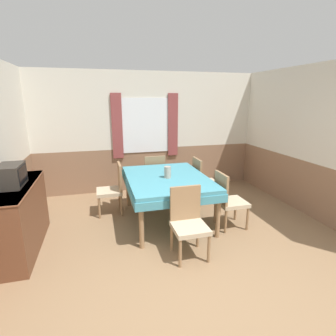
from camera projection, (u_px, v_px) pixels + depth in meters
name	position (u px, v px, depth m)	size (l,w,h in m)	color
ground_plane	(221.00, 304.00, 2.67)	(16.00, 16.00, 0.00)	#846647
wall_back	(149.00, 132.00, 5.82)	(5.28, 0.09, 2.60)	silver
wall_right	(304.00, 141.00, 4.69)	(0.05, 4.11, 2.60)	silver
dining_table	(167.00, 183.00, 4.39)	(1.34, 1.77, 0.77)	teal
chair_head_window	(154.00, 175.00, 5.45)	(0.44, 0.44, 0.92)	#93704C
chair_head_near	(188.00, 220.00, 3.43)	(0.44, 0.44, 0.92)	#93704C
chair_right_near	(228.00, 199.00, 4.17)	(0.44, 0.44, 0.92)	#93704C
chair_left_far	(113.00, 187.00, 4.70)	(0.44, 0.44, 0.92)	#93704C
chair_right_far	(203.00, 180.00, 5.14)	(0.44, 0.44, 0.92)	#93704C
sideboard	(20.00, 217.00, 3.54)	(0.46, 1.48, 0.93)	brown
tv	(11.00, 176.00, 3.36)	(0.29, 0.46, 0.29)	#2D2823
vase	(168.00, 172.00, 4.29)	(0.11, 0.11, 0.19)	#A39989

